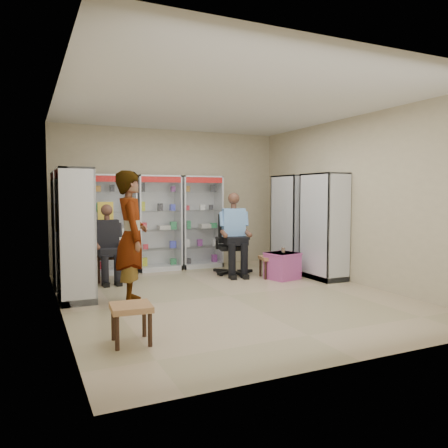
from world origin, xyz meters
name	(u,v)px	position (x,y,z in m)	size (l,w,h in m)	color
floor	(229,296)	(0.00, 0.00, 0.00)	(6.00, 6.00, 0.00)	tan
room_shell	(229,171)	(0.00, 0.00, 1.97)	(5.02, 6.02, 3.01)	#BBAE8B
cabinet_back_left	(113,224)	(-1.30, 2.73, 1.00)	(0.90, 0.50, 2.00)	#A0A3A7
cabinet_back_mid	(159,223)	(-0.35, 2.73, 1.00)	(0.90, 0.50, 2.00)	#A8AAAF
cabinet_back_right	(200,222)	(0.60, 2.73, 1.00)	(0.90, 0.50, 2.00)	#ACAFB3
cabinet_right_far	(292,223)	(2.23, 1.60, 1.00)	(0.50, 0.90, 2.00)	silver
cabinet_right_near	(324,226)	(2.23, 0.50, 1.00)	(0.50, 0.90, 2.00)	#ACADB3
cabinet_left_far	(68,229)	(-2.23, 1.80, 1.00)	(0.50, 0.90, 2.00)	#B5B8BD
cabinet_left_near	(75,235)	(-2.23, 0.70, 1.00)	(0.50, 0.90, 2.00)	#ABAEB3
wooden_chair	(107,256)	(-1.55, 2.00, 0.47)	(0.42, 0.42, 0.94)	black
seated_customer	(107,245)	(-1.55, 1.95, 0.67)	(0.44, 0.60, 1.34)	black
office_chair	(232,244)	(0.88, 1.68, 0.60)	(0.66, 0.66, 1.20)	black
seated_shopkeeper	(233,236)	(0.88, 1.63, 0.77)	(0.50, 0.70, 1.53)	#6590C9
pink_trunk	(282,266)	(1.51, 0.80, 0.25)	(0.52, 0.50, 0.50)	#9F3F82
tea_glass	(283,250)	(1.53, 0.82, 0.55)	(0.07, 0.07, 0.11)	#572A07
woven_stool_a	(271,267)	(1.39, 1.02, 0.21)	(0.41, 0.41, 0.41)	#AD9249
woven_stool_b	(131,324)	(-1.90, -1.56, 0.21)	(0.43, 0.43, 0.43)	tan
standing_man	(131,237)	(-1.49, 0.19, 0.98)	(0.71, 0.47, 1.95)	gray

